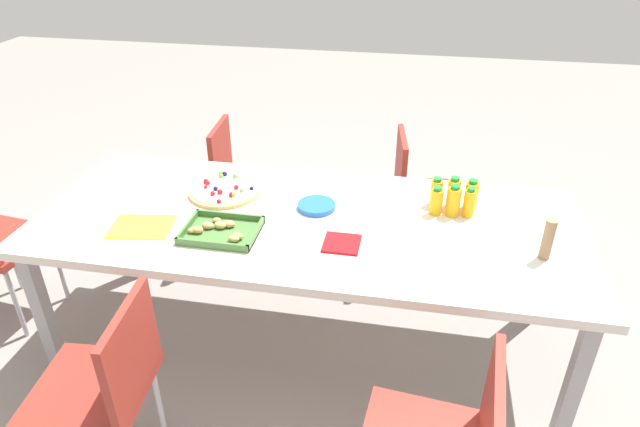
% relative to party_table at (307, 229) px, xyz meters
% --- Properties ---
extents(ground_plane, '(12.00, 12.00, 0.00)m').
position_rel_party_table_xyz_m(ground_plane, '(0.00, 0.00, -0.70)').
color(ground_plane, gray).
extents(party_table, '(2.41, 0.99, 0.75)m').
position_rel_party_table_xyz_m(party_table, '(0.00, 0.00, 0.00)').
color(party_table, silver).
rests_on(party_table, ground_plane).
extents(chair_near_left, '(0.45, 0.45, 0.83)m').
position_rel_party_table_xyz_m(chair_near_left, '(-0.49, -0.87, -0.20)').
color(chair_near_left, maroon).
rests_on(chair_near_left, ground_plane).
extents(chair_far_right, '(0.43, 0.43, 0.83)m').
position_rel_party_table_xyz_m(chair_far_right, '(0.56, 0.83, -0.20)').
color(chair_far_right, maroon).
rests_on(chair_far_right, ground_plane).
extents(chair_near_right, '(0.43, 0.43, 0.83)m').
position_rel_party_table_xyz_m(chair_near_right, '(0.59, -0.83, -0.20)').
color(chair_near_right, maroon).
rests_on(chair_near_right, ground_plane).
extents(juice_bottle_0, '(0.06, 0.06, 0.14)m').
position_rel_party_table_xyz_m(juice_bottle_0, '(-0.71, -0.23, 0.12)').
color(juice_bottle_0, '#F9AE14').
rests_on(juice_bottle_0, party_table).
extents(juice_bottle_1, '(0.06, 0.06, 0.15)m').
position_rel_party_table_xyz_m(juice_bottle_1, '(-0.64, -0.23, 0.13)').
color(juice_bottle_1, '#F9AE14').
rests_on(juice_bottle_1, party_table).
extents(juice_bottle_2, '(0.06, 0.06, 0.14)m').
position_rel_party_table_xyz_m(juice_bottle_2, '(-0.56, -0.23, 0.12)').
color(juice_bottle_2, '#F9AC14').
rests_on(juice_bottle_2, party_table).
extents(juice_bottle_3, '(0.05, 0.05, 0.14)m').
position_rel_party_table_xyz_m(juice_bottle_3, '(-0.70, -0.16, 0.12)').
color(juice_bottle_3, '#F9AD14').
rests_on(juice_bottle_3, party_table).
extents(juice_bottle_4, '(0.06, 0.06, 0.15)m').
position_rel_party_table_xyz_m(juice_bottle_4, '(-0.63, -0.15, 0.13)').
color(juice_bottle_4, '#F9AC14').
rests_on(juice_bottle_4, party_table).
extents(juice_bottle_5, '(0.06, 0.06, 0.13)m').
position_rel_party_table_xyz_m(juice_bottle_5, '(-0.56, -0.15, 0.12)').
color(juice_bottle_5, '#FAAE14').
rests_on(juice_bottle_5, party_table).
extents(fruit_pizza, '(0.34, 0.34, 0.05)m').
position_rel_party_table_xyz_m(fruit_pizza, '(0.44, -0.16, 0.07)').
color(fruit_pizza, tan).
rests_on(fruit_pizza, party_table).
extents(snack_tray, '(0.31, 0.25, 0.04)m').
position_rel_party_table_xyz_m(snack_tray, '(0.33, 0.19, 0.07)').
color(snack_tray, '#477238').
rests_on(snack_tray, party_table).
extents(plate_stack, '(0.17, 0.17, 0.02)m').
position_rel_party_table_xyz_m(plate_stack, '(-0.02, -0.10, 0.07)').
color(plate_stack, blue).
rests_on(plate_stack, party_table).
extents(napkin_stack, '(0.15, 0.15, 0.01)m').
position_rel_party_table_xyz_m(napkin_stack, '(-0.18, 0.18, 0.06)').
color(napkin_stack, red).
rests_on(napkin_stack, party_table).
extents(cardboard_tube, '(0.04, 0.04, 0.17)m').
position_rel_party_table_xyz_m(cardboard_tube, '(-0.99, 0.13, 0.14)').
color(cardboard_tube, '#9E7A56').
rests_on(cardboard_tube, party_table).
extents(paper_folder, '(0.29, 0.24, 0.01)m').
position_rel_party_table_xyz_m(paper_folder, '(0.69, 0.21, 0.06)').
color(paper_folder, yellow).
rests_on(paper_folder, party_table).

